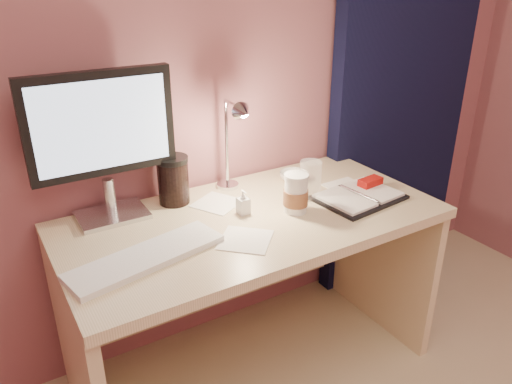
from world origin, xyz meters
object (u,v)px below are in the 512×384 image
lotion_bottle (243,202)px  desk_lamp (240,137)px  desk (243,259)px  dark_jar (173,182)px  bowl (294,177)px  clear_cup (310,180)px  coffee_cup (296,194)px  monitor (102,134)px  keyboard (147,257)px  planner (359,195)px

lotion_bottle → desk_lamp: desk_lamp is taller
desk → dark_jar: 0.41m
bowl → desk_lamp: size_ratio=0.31×
clear_cup → desk_lamp: desk_lamp is taller
desk_lamp → clear_cup: bearing=-31.5°
desk → clear_cup: clear_cup is taller
clear_cup → desk_lamp: 0.32m
coffee_cup → desk_lamp: desk_lamp is taller
monitor → dark_jar: bearing=0.8°
coffee_cup → clear_cup: size_ratio=1.00×
lotion_bottle → clear_cup: bearing=-2.4°
desk → monitor: 0.73m
clear_cup → desk: bearing=169.6°
monitor → keyboard: monitor is taller
clear_cup → lotion_bottle: clear_cup is taller
keyboard → desk_lamp: (0.49, 0.27, 0.23)m
monitor → planner: size_ratio=1.53×
keyboard → bowl: bowl is taller
planner → lotion_bottle: bearing=159.0°
dark_jar → desk_lamp: (0.25, -0.08, 0.16)m
monitor → clear_cup: monitor is taller
lotion_bottle → keyboard: bearing=-163.7°
bowl → dark_jar: 0.53m
planner → coffee_cup: size_ratio=2.33×
keyboard → coffee_cup: (0.59, 0.04, 0.06)m
bowl → planner: bearing=-66.5°
desk → planner: 0.53m
dark_jar → desk_lamp: size_ratio=0.43×
bowl → lotion_bottle: (-0.34, -0.16, 0.03)m
planner → monitor: bearing=152.7°
keyboard → bowl: size_ratio=4.14×
desk → bowl: 0.42m
coffee_cup → lotion_bottle: (-0.18, 0.09, -0.02)m
dark_jar → desk: bearing=-42.6°
desk → keyboard: size_ratio=2.77×
dark_jar → desk_lamp: bearing=-16.8°
keyboard → planner: (0.88, -0.00, 0.00)m
clear_cup → monitor: bearing=162.1°
lotion_bottle → desk_lamp: 0.26m
clear_cup → bowl: size_ratio=1.23×
clear_cup → desk_lamp: size_ratio=0.38×
planner → coffee_cup: (-0.29, 0.04, 0.06)m
bowl → monitor: bearing=175.2°
desk → desk_lamp: size_ratio=3.57×
desk → clear_cup: size_ratio=9.29×
lotion_bottle → planner: bearing=-14.9°
planner → dark_jar: size_ratio=2.09×
clear_cup → dark_jar: (-0.48, 0.24, 0.01)m
clear_cup → dark_jar: bearing=153.8°
dark_jar → planner: bearing=-28.3°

